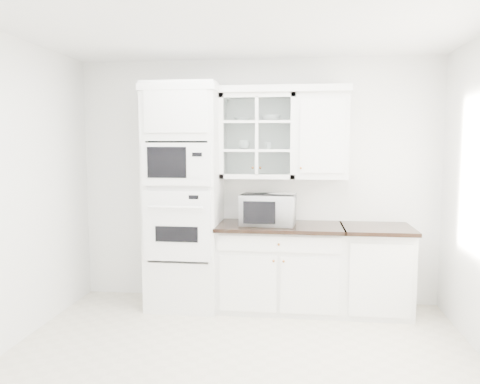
# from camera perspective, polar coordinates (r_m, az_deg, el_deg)

# --- Properties ---
(ground) EXTENTS (4.00, 3.50, 0.01)m
(ground) POSITION_cam_1_polar(r_m,az_deg,el_deg) (3.92, -0.45, -20.89)
(ground) COLOR beige
(ground) RESTS_ON ground
(room_shell) EXTENTS (4.00, 3.50, 2.70)m
(room_shell) POSITION_cam_1_polar(r_m,az_deg,el_deg) (3.92, 0.34, 6.02)
(room_shell) COLOR white
(room_shell) RESTS_ON ground
(oven_column) EXTENTS (0.76, 0.68, 2.40)m
(oven_column) POSITION_cam_1_polar(r_m,az_deg,el_deg) (5.06, -6.81, -0.61)
(oven_column) COLOR white
(oven_column) RESTS_ON ground
(base_cabinet_run) EXTENTS (1.32, 0.67, 0.92)m
(base_cabinet_run) POSITION_cam_1_polar(r_m,az_deg,el_deg) (5.09, 4.86, -9.01)
(base_cabinet_run) COLOR white
(base_cabinet_run) RESTS_ON ground
(extra_base_cabinet) EXTENTS (0.72, 0.67, 0.92)m
(extra_base_cabinet) POSITION_cam_1_polar(r_m,az_deg,el_deg) (5.15, 16.18, -9.03)
(extra_base_cabinet) COLOR white
(extra_base_cabinet) RESTS_ON ground
(upper_cabinet_glass) EXTENTS (0.80, 0.33, 0.90)m
(upper_cabinet_glass) POSITION_cam_1_polar(r_m,az_deg,el_deg) (5.07, 2.21, 6.80)
(upper_cabinet_glass) COLOR white
(upper_cabinet_glass) RESTS_ON room_shell
(upper_cabinet_solid) EXTENTS (0.55, 0.33, 0.90)m
(upper_cabinet_solid) POSITION_cam_1_polar(r_m,az_deg,el_deg) (5.06, 9.91, 6.72)
(upper_cabinet_solid) COLOR white
(upper_cabinet_solid) RESTS_ON room_shell
(crown_molding) EXTENTS (2.14, 0.38, 0.07)m
(crown_molding) POSITION_cam_1_polar(r_m,az_deg,el_deg) (5.09, 1.00, 12.28)
(crown_molding) COLOR white
(crown_molding) RESTS_ON room_shell
(countertop_microwave) EXTENTS (0.60, 0.51, 0.32)m
(countertop_microwave) POSITION_cam_1_polar(r_m,az_deg,el_deg) (4.95, 3.48, -2.10)
(countertop_microwave) COLOR white
(countertop_microwave) RESTS_ON base_cabinet_run
(bowl_a) EXTENTS (0.24, 0.24, 0.05)m
(bowl_a) POSITION_cam_1_polar(r_m,az_deg,el_deg) (5.10, 0.30, 8.86)
(bowl_a) COLOR white
(bowl_a) RESTS_ON upper_cabinet_glass
(bowl_b) EXTENTS (0.25, 0.25, 0.06)m
(bowl_b) POSITION_cam_1_polar(r_m,az_deg,el_deg) (5.07, 3.78, 8.97)
(bowl_b) COLOR white
(bowl_b) RESTS_ON upper_cabinet_glass
(cup_a) EXTENTS (0.14, 0.14, 0.10)m
(cup_a) POSITION_cam_1_polar(r_m,az_deg,el_deg) (5.10, 0.52, 5.76)
(cup_a) COLOR white
(cup_a) RESTS_ON upper_cabinet_glass
(cup_b) EXTENTS (0.10, 0.10, 0.08)m
(cup_b) POSITION_cam_1_polar(r_m,az_deg,el_deg) (5.05, 3.44, 5.68)
(cup_b) COLOR white
(cup_b) RESTS_ON upper_cabinet_glass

